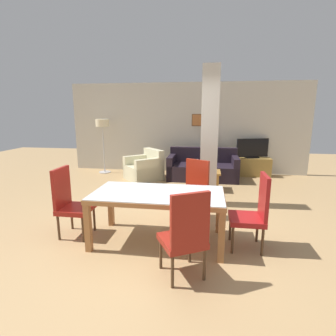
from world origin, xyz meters
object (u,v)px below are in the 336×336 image
at_px(dining_chair_head_left, 70,201).
at_px(bottle, 197,165).
at_px(dining_chair_near_right, 185,234).
at_px(dining_chair_head_right, 254,210).
at_px(tv_stand, 251,167).
at_px(coffee_table, 205,180).
at_px(dining_chair_far_right, 194,189).
at_px(floor_lamp, 103,127).
at_px(tv_screen, 252,149).
at_px(sofa, 203,169).
at_px(armchair, 145,169).
at_px(dining_table, 158,202).

xyz_separation_m(dining_chair_head_left, bottle, (1.78, 2.85, 0.01)).
height_order(dining_chair_near_right, bottle, dining_chair_near_right).
height_order(dining_chair_head_left, bottle, dining_chair_head_left).
distance_m(dining_chair_head_right, tv_stand, 4.37).
bearing_deg(coffee_table, dining_chair_far_right, -95.57).
bearing_deg(floor_lamp, coffee_table, -24.18).
relative_size(dining_chair_near_right, tv_stand, 0.97).
bearing_deg(dining_chair_head_left, tv_screen, 142.62).
relative_size(sofa, tv_screen, 2.07).
bearing_deg(sofa, dining_chair_head_right, 101.42).
height_order(dining_chair_near_right, armchair, dining_chair_near_right).
relative_size(bottle, floor_lamp, 0.16).
bearing_deg(tv_stand, armchair, -163.97).
bearing_deg(dining_chair_head_left, tv_stand, 142.62).
xyz_separation_m(dining_table, bottle, (0.43, 2.85, -0.04)).
bearing_deg(sofa, tv_stand, -158.02).
bearing_deg(dining_table, dining_chair_near_right, -60.90).
distance_m(sofa, tv_stand, 1.51).
distance_m(dining_table, tv_screen, 4.74).
distance_m(dining_chair_near_right, tv_stand, 5.36).
relative_size(dining_table, coffee_table, 2.58).
bearing_deg(armchair, tv_stand, -116.74).
height_order(dining_chair_far_right, dining_chair_head_right, same).
height_order(dining_chair_head_right, floor_lamp, floor_lamp).
bearing_deg(tv_stand, dining_chair_far_right, -113.47).
xyz_separation_m(dining_table, tv_screen, (1.95, 4.32, 0.21)).
bearing_deg(dining_chair_head_left, dining_chair_head_right, 90.00).
xyz_separation_m(tv_stand, tv_screen, (0.00, 0.00, 0.54)).
height_order(dining_chair_near_right, tv_stand, dining_chair_near_right).
bearing_deg(floor_lamp, tv_stand, 2.98).
distance_m(tv_stand, floor_lamp, 4.56).
bearing_deg(bottle, dining_table, -98.64).
distance_m(dining_table, dining_chair_far_right, 0.98).
distance_m(dining_table, bottle, 2.89).
relative_size(dining_chair_far_right, dining_chair_head_left, 1.00).
bearing_deg(armchair, coffee_table, -157.34).
xyz_separation_m(dining_table, coffee_table, (0.63, 2.70, -0.37)).
bearing_deg(dining_chair_head_right, dining_chair_near_right, 133.94).
xyz_separation_m(dining_chair_near_right, floor_lamp, (-2.92, 4.91, 0.84)).
distance_m(bottle, tv_screen, 2.12).
bearing_deg(armchair, dining_table, 153.87).
xyz_separation_m(dining_chair_near_right, tv_screen, (1.50, 5.14, 0.26)).
relative_size(dining_chair_head_left, bottle, 4.04).
bearing_deg(floor_lamp, sofa, -6.33).
xyz_separation_m(dining_table, floor_lamp, (-2.46, 4.09, 0.78)).
height_order(coffee_table, tv_screen, tv_screen).
height_order(tv_screen, floor_lamp, floor_lamp).
relative_size(dining_chair_near_right, dining_chair_head_right, 1.00).
height_order(dining_table, dining_chair_far_right, dining_chair_far_right).
height_order(coffee_table, bottle, bottle).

